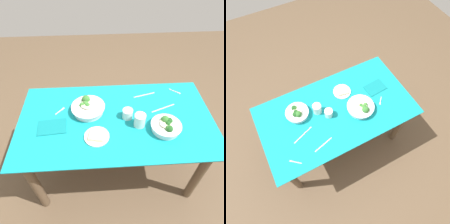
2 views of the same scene
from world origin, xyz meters
The scene contains 12 objects.
ground_plane centered at (0.00, 0.00, 0.00)m, with size 6.00×6.00×0.00m, color brown.
dining_table centered at (0.00, 0.00, 0.62)m, with size 1.47×0.80×0.74m.
broccoli_bowl_far centered at (-0.35, 0.13, 0.78)m, with size 0.22×0.22×0.10m.
broccoli_bowl_near centered at (0.21, -0.10, 0.78)m, with size 0.26×0.26×0.10m.
bread_side_plate centered at (0.15, 0.16, 0.75)m, with size 0.18×0.18×0.03m.
water_glass_center centered at (-0.09, -0.01, 0.78)m, with size 0.08×0.08×0.08m, color silver.
water_glass_side centered at (-0.16, 0.07, 0.79)m, with size 0.08×0.08×0.10m, color silver.
fork_by_far_bowl centered at (-0.53, -0.28, 0.74)m, with size 0.09×0.07×0.00m.
fork_by_near_bowl centered at (0.43, -0.11, 0.74)m, with size 0.07×0.08×0.00m.
table_knife_left centered at (-0.26, -0.25, 0.74)m, with size 0.19×0.01×0.00m, color #B7B7BC.
table_knife_right centered at (-0.38, -0.09, 0.74)m, with size 0.21×0.01×0.00m, color #B7B7BC.
napkin_folded_upper centered at (0.47, 0.05, 0.74)m, with size 0.20×0.14×0.01m, color #0F777D.
Camera 2 is at (-0.41, -0.82, 2.38)m, focal length 31.59 mm.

